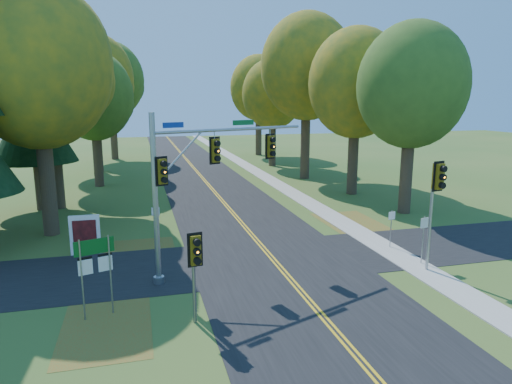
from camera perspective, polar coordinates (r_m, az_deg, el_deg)
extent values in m
plane|color=#2F571E|center=(20.84, 3.70, -10.18)|extent=(160.00, 160.00, 0.00)
cube|color=black|center=(20.84, 3.70, -10.16)|extent=(8.00, 160.00, 0.02)
cube|color=black|center=(22.62, 2.09, -8.36)|extent=(60.00, 6.00, 0.02)
cube|color=gold|center=(20.80, 3.43, -10.15)|extent=(0.10, 160.00, 0.01)
cube|color=gold|center=(20.86, 3.96, -10.09)|extent=(0.10, 160.00, 0.01)
cube|color=#9E998E|center=(23.43, 18.40, -8.20)|extent=(1.60, 160.00, 0.06)
cube|color=brown|center=(23.64, -14.79, -7.86)|extent=(4.00, 6.00, 0.00)
cube|color=brown|center=(28.65, 12.90, -4.36)|extent=(3.50, 8.00, 0.00)
cube|color=brown|center=(17.22, -18.17, -15.62)|extent=(3.00, 5.00, 0.00)
cylinder|color=#38281C|center=(28.44, -24.68, 1.72)|extent=(0.86, 0.86, 6.75)
ellipsoid|color=#A88016|center=(28.17, -25.76, 14.18)|extent=(8.00, 8.00, 9.20)
sphere|color=#A88016|center=(29.08, -22.01, 12.78)|extent=(4.80, 4.80, 4.80)
sphere|color=#A88016|center=(27.74, -29.16, 15.60)|extent=(4.40, 4.40, 4.40)
cylinder|color=#38281C|center=(32.65, 18.30, 2.73)|extent=(0.83, 0.83, 6.08)
ellipsoid|color=#446C21|center=(32.33, 18.93, 12.50)|extent=(7.20, 7.20, 8.28)
sphere|color=#446C21|center=(34.02, 19.90, 11.14)|extent=(4.32, 4.32, 4.32)
sphere|color=#446C21|center=(31.08, 17.77, 13.97)|extent=(3.96, 3.96, 3.96)
cylinder|color=#38281C|center=(35.24, -23.83, 4.04)|extent=(0.89, 0.89, 7.42)
ellipsoid|color=#A88016|center=(35.12, -24.74, 14.97)|extent=(8.60, 8.60, 9.89)
sphere|color=#A88016|center=(36.11, -21.51, 13.72)|extent=(5.16, 5.16, 5.16)
sphere|color=#A88016|center=(34.63, -27.66, 16.22)|extent=(4.73, 4.73, 4.73)
cylinder|color=#38281C|center=(38.19, 12.03, 4.42)|extent=(0.84, 0.84, 6.30)
ellipsoid|color=#A88016|center=(37.94, 12.41, 13.16)|extent=(7.60, 7.60, 8.74)
sphere|color=#A88016|center=(39.63, 13.60, 11.93)|extent=(4.56, 4.56, 4.56)
sphere|color=#A88016|center=(36.71, 11.10, 14.47)|extent=(4.18, 4.18, 4.18)
cylinder|color=#38281C|center=(43.17, -19.19, 4.38)|extent=(0.81, 0.81, 5.62)
ellipsoid|color=#446C21|center=(42.89, -19.65, 11.27)|extent=(6.80, 6.80, 7.82)
sphere|color=#446C21|center=(43.83, -17.69, 10.50)|extent=(4.08, 4.08, 4.08)
sphere|color=#446C21|center=(42.34, -21.43, 12.08)|extent=(3.74, 3.74, 3.74)
cylinder|color=#38281C|center=(45.06, 6.18, 6.52)|extent=(0.90, 0.90, 7.65)
ellipsoid|color=#A88016|center=(45.00, 6.38, 15.31)|extent=(8.80, 8.80, 10.12)
sphere|color=#A88016|center=(46.82, 7.83, 14.05)|extent=(5.28, 5.28, 5.28)
sphere|color=#A88016|center=(43.71, 4.87, 16.61)|extent=(4.84, 4.84, 4.84)
cylinder|color=#38281C|center=(51.78, -19.20, 6.22)|extent=(0.87, 0.87, 6.98)
ellipsoid|color=#A88016|center=(51.66, -19.68, 13.25)|extent=(8.20, 8.20, 9.43)
sphere|color=#A88016|center=(52.76, -17.69, 12.43)|extent=(4.92, 4.92, 4.92)
sphere|color=#A88016|center=(51.02, -21.47, 14.08)|extent=(4.51, 4.51, 4.51)
cylinder|color=#38281C|center=(53.63, 2.05, 6.40)|extent=(0.82, 0.82, 5.85)
ellipsoid|color=#A88016|center=(53.42, 2.09, 12.15)|extent=(7.00, 7.00, 8.05)
sphere|color=#A88016|center=(54.84, 3.20, 11.39)|extent=(4.20, 4.20, 4.20)
sphere|color=#A88016|center=(52.42, 1.01, 12.94)|extent=(3.85, 3.85, 3.85)
cylinder|color=#38281C|center=(62.55, -17.38, 7.24)|extent=(0.88, 0.88, 7.20)
ellipsoid|color=#446C21|center=(62.47, -17.75, 13.22)|extent=(8.40, 8.40, 9.66)
sphere|color=#446C21|center=(63.65, -16.10, 12.52)|extent=(5.04, 5.04, 5.04)
sphere|color=#446C21|center=(61.75, -19.23, 13.94)|extent=(4.62, 4.62, 4.62)
cylinder|color=#38281C|center=(64.19, 0.32, 7.55)|extent=(0.85, 0.85, 6.53)
ellipsoid|color=#A88016|center=(64.06, 0.33, 12.91)|extent=(7.80, 7.80, 8.97)
sphere|color=#A88016|center=(65.59, 1.40, 12.19)|extent=(4.68, 4.68, 4.68)
sphere|color=#A88016|center=(62.99, -0.72, 13.64)|extent=(4.29, 4.29, 4.29)
cylinder|color=#38281C|center=(35.54, -25.52, 0.68)|extent=(0.50, 0.50, 3.42)
cone|color=black|center=(35.06, -26.15, 7.82)|extent=(5.60, 5.60, 5.45)
cone|color=black|center=(35.11, -26.73, 14.16)|extent=(4.57, 4.57, 5.45)
cone|color=black|center=(35.58, -27.33, 20.40)|extent=(3.55, 3.55, 5.45)
cylinder|color=#92969A|center=(19.17, -12.46, -1.10)|extent=(0.23, 0.23, 7.20)
cylinder|color=#92969A|center=(20.19, -12.03, -10.69)|extent=(0.45, 0.45, 0.31)
cylinder|color=#92969A|center=(20.62, -2.89, 7.83)|extent=(7.22, 2.99, 0.14)
cylinder|color=#92969A|center=(19.35, -9.62, 4.38)|extent=(2.19, 0.95, 2.12)
cylinder|color=#92969A|center=(20.11, -5.23, 7.17)|extent=(0.04, 0.04, 0.37)
cube|color=#72590C|center=(20.18, -5.19, 5.19)|extent=(0.44, 0.42, 1.03)
cube|color=black|center=(20.18, -5.19, 5.19)|extent=(0.51, 0.23, 1.21)
sphere|color=orange|center=(19.98, -4.84, 5.13)|extent=(0.19, 0.19, 0.19)
cylinder|color=black|center=(19.94, -4.85, 6.07)|extent=(0.29, 0.24, 0.25)
cylinder|color=black|center=(19.98, -4.84, 5.13)|extent=(0.29, 0.24, 0.25)
cylinder|color=black|center=(20.02, -4.82, 4.20)|extent=(0.29, 0.24, 0.25)
cylinder|color=#92969A|center=(21.87, 1.76, 7.56)|extent=(0.04, 0.04, 0.37)
cube|color=#72590C|center=(21.92, 1.75, 5.73)|extent=(0.44, 0.42, 1.03)
cube|color=black|center=(21.92, 1.75, 5.73)|extent=(0.51, 0.23, 1.21)
sphere|color=orange|center=(21.74, 2.14, 5.68)|extent=(0.19, 0.19, 0.19)
cylinder|color=black|center=(21.71, 2.14, 6.55)|extent=(0.29, 0.24, 0.25)
cylinder|color=black|center=(21.74, 2.14, 5.68)|extent=(0.29, 0.24, 0.25)
cylinder|color=black|center=(21.78, 2.13, 4.82)|extent=(0.29, 0.24, 0.25)
cube|color=#72590C|center=(18.91, -11.72, 2.56)|extent=(0.44, 0.42, 1.03)
cube|color=black|center=(18.91, -11.72, 2.56)|extent=(0.51, 0.23, 1.21)
sphere|color=orange|center=(18.70, -11.41, 2.48)|extent=(0.19, 0.19, 0.19)
cylinder|color=black|center=(18.65, -11.45, 3.47)|extent=(0.29, 0.24, 0.25)
cylinder|color=black|center=(18.70, -11.41, 2.48)|extent=(0.29, 0.24, 0.25)
cylinder|color=black|center=(18.75, -11.37, 1.48)|extent=(0.29, 0.24, 0.25)
cube|color=navy|center=(19.15, -10.31, 8.24)|extent=(0.87, 0.38, 0.23)
cube|color=#0C5926|center=(20.92, -1.60, 8.68)|extent=(1.07, 0.46, 0.23)
cylinder|color=#999BA1|center=(21.88, 20.97, -3.03)|extent=(0.14, 0.14, 4.98)
cube|color=#72590C|center=(21.34, 21.82, 1.84)|extent=(0.44, 0.41, 1.13)
cube|color=black|center=(21.34, 21.82, 1.84)|extent=(0.58, 0.15, 1.34)
sphere|color=orange|center=(21.17, 22.33, 1.72)|extent=(0.20, 0.20, 0.20)
cylinder|color=black|center=(21.11, 22.41, 2.69)|extent=(0.30, 0.23, 0.27)
cylinder|color=black|center=(21.17, 22.33, 1.72)|extent=(0.30, 0.23, 0.27)
cylinder|color=black|center=(21.23, 22.26, 0.76)|extent=(0.30, 0.23, 0.27)
cylinder|color=gray|center=(16.13, -7.77, -10.69)|extent=(0.12, 0.12, 3.25)
cube|color=#72590C|center=(15.55, -7.63, -7.16)|extent=(0.40, 0.36, 1.02)
cube|color=black|center=(15.55, -7.63, -7.16)|extent=(0.53, 0.13, 1.20)
sphere|color=orange|center=(15.33, -7.37, -7.42)|extent=(0.18, 0.18, 0.18)
cylinder|color=black|center=(15.23, -7.40, -6.26)|extent=(0.27, 0.20, 0.24)
cylinder|color=black|center=(15.33, -7.37, -7.42)|extent=(0.27, 0.20, 0.24)
cylinder|color=black|center=(15.44, -7.34, -8.56)|extent=(0.27, 0.20, 0.24)
cylinder|color=gray|center=(17.31, -20.91, -10.30)|extent=(0.06, 0.06, 2.97)
cylinder|color=gray|center=(17.52, -17.71, -9.81)|extent=(0.06, 0.06, 2.97)
cube|color=#0B4F17|center=(17.06, -19.58, -6.45)|extent=(1.32, 0.49, 0.55)
cube|color=silver|center=(17.06, -19.58, -6.45)|extent=(1.13, 0.39, 0.08)
cube|color=silver|center=(17.21, -20.55, -8.81)|extent=(0.48, 0.20, 0.55)
cube|color=black|center=(17.10, -20.63, -7.78)|extent=(0.47, 0.17, 0.10)
cube|color=silver|center=(17.36, -18.31, -8.48)|extent=(0.48, 0.20, 0.55)
cube|color=black|center=(17.26, -18.38, -7.45)|extent=(0.47, 0.17, 0.10)
cube|color=white|center=(24.57, -20.58, -5.04)|extent=(1.46, 0.24, 2.02)
cube|color=maroon|center=(24.45, -20.62, -4.98)|extent=(1.12, 0.05, 1.46)
cube|color=white|center=(24.89, -21.73, -6.94)|extent=(0.09, 0.09, 0.34)
cube|color=white|center=(24.74, -19.15, -6.86)|extent=(0.09, 0.09, 0.34)
cylinder|color=gray|center=(24.98, 16.50, -4.48)|extent=(0.05, 0.05, 2.03)
cube|color=silver|center=(24.78, 16.62, -2.85)|extent=(0.39, 0.06, 0.42)
cylinder|color=gray|center=(22.97, 20.12, -5.70)|extent=(0.05, 0.05, 2.36)
cube|color=silver|center=(22.72, 20.31, -3.64)|extent=(0.45, 0.12, 0.48)
cylinder|color=gray|center=(24.89, -12.37, -4.16)|extent=(0.05, 0.05, 2.17)
cube|color=silver|center=(24.67, -12.45, -2.41)|extent=(0.42, 0.06, 0.44)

